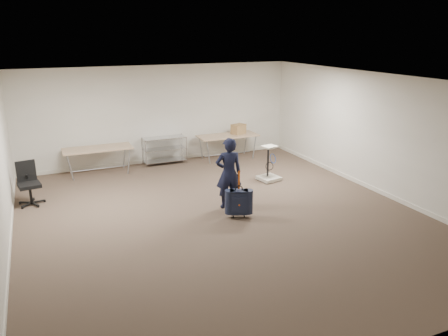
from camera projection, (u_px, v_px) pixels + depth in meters
name	position (u px, v px, depth m)	size (l,w,h in m)	color
ground	(222.00, 217.00, 9.09)	(9.00, 9.00, 0.00)	#45362A
room_shell	(198.00, 193.00, 10.28)	(8.00, 9.00, 9.00)	beige
folding_table_left	(98.00, 150.00, 11.62)	(1.80, 0.75, 0.73)	tan
folding_table_right	(228.00, 137.00, 13.07)	(1.80, 0.75, 0.73)	tan
wire_shelf	(164.00, 149.00, 12.63)	(1.22, 0.47, 0.80)	#BBBEC2
person	(229.00, 173.00, 9.36)	(0.57, 0.37, 1.56)	black
suitcase	(239.00, 202.00, 8.94)	(0.42, 0.33, 1.01)	black
office_chair	(30.00, 192.00, 9.68)	(0.58, 0.58, 0.96)	black
equipment_cart	(269.00, 171.00, 11.24)	(0.58, 0.58, 0.92)	#EEE4CC
cardboard_box	(238.00, 129.00, 13.18)	(0.39, 0.29, 0.29)	olive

